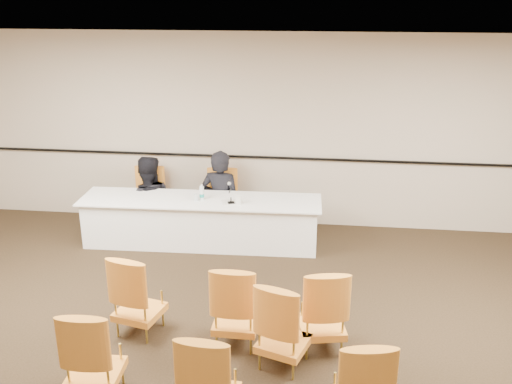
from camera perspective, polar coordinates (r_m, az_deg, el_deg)
floor at (r=5.84m, az=-1.78°, el=-18.24°), size 10.00×10.00×0.00m
ceiling at (r=4.64m, az=-2.18°, el=12.41°), size 10.00×10.00×0.00m
wall_back at (r=8.83m, az=2.02°, el=6.02°), size 10.00×0.04×3.00m
wall_rail at (r=8.89m, az=1.97°, el=3.45°), size 9.80×0.04×0.03m
panel_table at (r=8.43m, az=-5.52°, el=-2.96°), size 3.52×0.92×0.70m
panelist_main at (r=8.86m, az=-3.52°, el=-1.28°), size 0.69×0.50×1.74m
panelist_main_chair at (r=8.84m, az=-3.53°, el=-0.94°), size 0.51×0.51×0.95m
panelist_second at (r=9.13m, az=-10.71°, el=-1.56°), size 0.97×0.85×1.68m
panelist_second_chair at (r=9.08m, az=-10.77°, el=-0.70°), size 0.51×0.51×0.95m
papers at (r=8.17m, az=-2.38°, el=-0.98°), size 0.35×0.30×0.00m
microphone at (r=8.07m, az=-2.53°, el=-0.21°), size 0.16×0.22×0.28m
water_bottle at (r=8.25m, az=-5.45°, el=-0.02°), size 0.08×0.08×0.23m
drinking_glass at (r=8.24m, az=-6.00°, el=-0.55°), size 0.08×0.08×0.10m
coffee_cup at (r=8.06m, az=-1.79°, el=-0.77°), size 0.10×0.10×0.14m
aud_chair_front_left at (r=6.39m, az=-11.68°, el=-9.90°), size 0.60×0.60×0.95m
aud_chair_front_mid at (r=6.08m, az=-2.02°, el=-11.13°), size 0.51×0.51×0.95m
aud_chair_front_right at (r=6.04m, az=6.64°, el=-11.44°), size 0.59×0.59×0.95m
aud_chair_back_left at (r=5.57m, az=-15.89°, el=-15.14°), size 0.52×0.52×0.95m
aud_chair_back_mid at (r=5.11m, az=-4.66°, el=-17.95°), size 0.54×0.54×0.95m
aud_chair_back_right at (r=5.10m, az=10.41°, el=-18.29°), size 0.57×0.57×0.95m
aud_chair_extra at (r=5.76m, az=2.80°, el=-13.03°), size 0.63×0.63×0.95m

